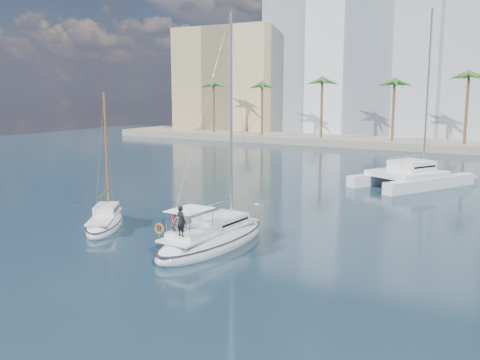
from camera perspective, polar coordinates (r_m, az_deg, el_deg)
The scene contains 10 objects.
ground at distance 35.37m, azimuth -0.17°, elevation -5.70°, with size 160.00×160.00×0.00m, color black.
quay at distance 92.44m, azimuth 19.48°, elevation 3.63°, with size 120.00×14.00×1.20m, color gray.
building_modern at distance 106.60m, azimuth 14.70°, elevation 11.80°, with size 42.00×16.00×28.00m, color silver.
building_tan_left at distance 114.90m, azimuth -0.72°, elevation 10.43°, with size 22.00×14.00×22.00m, color tan.
palm_left at distance 100.49m, azimuth -0.34°, elevation 10.14°, with size 3.60×3.60×12.30m.
palm_centre at distance 88.10m, azimuth 19.32°, elevation 9.68°, with size 3.60×3.60×12.30m.
main_sloop at distance 32.41m, azimuth -2.98°, elevation -6.26°, with size 3.63×10.01×14.65m.
small_sloop at distance 37.85m, azimuth -14.20°, elevation -4.38°, with size 5.43×6.84×9.72m.
catamaran at distance 55.06m, azimuth 17.69°, elevation 0.58°, with size 10.57×13.04×17.05m.
seagull at distance 41.80m, azimuth 1.84°, elevation -2.64°, with size 1.21×0.52×0.22m.
Camera 1 is at (17.36, -29.37, 9.33)m, focal length 40.00 mm.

